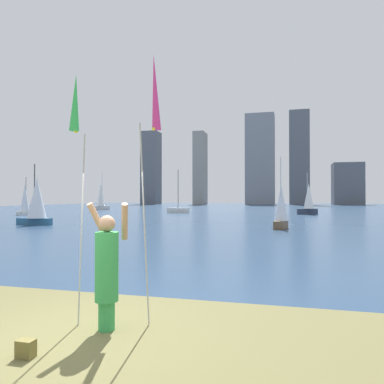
{
  "coord_description": "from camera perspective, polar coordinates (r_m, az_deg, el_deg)",
  "views": [
    {
      "loc": [
        3.19,
        -4.96,
        2.1
      ],
      "look_at": [
        0.18,
        6.64,
        2.26
      ],
      "focal_mm": 34.73,
      "sensor_mm": 36.0,
      "label": 1
    }
  ],
  "objects": [
    {
      "name": "sailboat_4",
      "position": [
        47.88,
        -24.27,
        -1.17
      ],
      "size": [
        1.21,
        2.16,
        4.43
      ],
      "color": "white",
      "rests_on": "ground"
    },
    {
      "name": "ground",
      "position": [
        56.04,
        11.28,
        -2.95
      ],
      "size": [
        120.0,
        138.0,
        0.12
      ],
      "color": "brown"
    },
    {
      "name": "skyline_tower_3",
      "position": [
        106.95,
        16.14,
        5.09
      ],
      "size": [
        5.38,
        4.58,
        25.84
      ],
      "color": "#565B66",
      "rests_on": "ground"
    },
    {
      "name": "person",
      "position": [
        6.14,
        -12.92,
        -11.16
      ],
      "size": [
        0.74,
        0.55,
        2.02
      ],
      "rotation": [
        0.0,
        0.0,
        0.2
      ],
      "color": "green",
      "rests_on": "ground"
    },
    {
      "name": "skyline_tower_2",
      "position": [
        107.31,
        10.42,
        4.92
      ],
      "size": [
        7.97,
        6.62,
        25.36
      ],
      "color": "gray",
      "rests_on": "ground"
    },
    {
      "name": "sailboat_7",
      "position": [
        48.45,
        -2.15,
        -2.74
      ],
      "size": [
        3.08,
        1.02,
        5.63
      ],
      "color": "silver",
      "rests_on": "ground"
    },
    {
      "name": "skyline_tower_4",
      "position": [
        107.46,
        22.76,
        1.15
      ],
      "size": [
        7.51,
        7.5,
        11.09
      ],
      "color": "#565B66",
      "rests_on": "ground"
    },
    {
      "name": "sailboat_3",
      "position": [
        46.34,
        17.46,
        -0.93
      ],
      "size": [
        2.41,
        1.37,
        4.99
      ],
      "color": "#333D51",
      "rests_on": "ground"
    },
    {
      "name": "sailboat_2",
      "position": [
        62.32,
        -13.76,
        -0.78
      ],
      "size": [
        2.54,
        2.1,
        6.13
      ],
      "color": "silver",
      "rests_on": "ground"
    },
    {
      "name": "sailboat_6",
      "position": [
        30.17,
        -22.76,
        -1.19
      ],
      "size": [
        2.78,
        1.42,
        4.58
      ],
      "color": "#2D6084",
      "rests_on": "ground"
    },
    {
      "name": "sailboat_0",
      "position": [
        25.21,
        13.53,
        -2.36
      ],
      "size": [
        1.06,
        1.87,
        4.72
      ],
      "color": "brown",
      "rests_on": "ground"
    },
    {
      "name": "bag",
      "position": [
        5.7,
        -24.16,
        -21.1
      ],
      "size": [
        0.23,
        0.16,
        0.23
      ],
      "color": "olive",
      "rests_on": "ground"
    },
    {
      "name": "kite_flag_left",
      "position": [
        6.46,
        -17.44,
        11.72
      ],
      "size": [
        0.16,
        0.42,
        4.11
      ],
      "color": "#B2B2B7",
      "rests_on": "ground"
    },
    {
      "name": "kite_flag_right",
      "position": [
        6.61,
        -5.77,
        13.96
      ],
      "size": [
        0.16,
        0.85,
        4.54
      ],
      "color": "#B2B2B7",
      "rests_on": "ground"
    },
    {
      "name": "skyline_tower_0",
      "position": [
        110.43,
        -6.3,
        3.69
      ],
      "size": [
        4.77,
        5.4,
        21.26
      ],
      "color": "#565B66",
      "rests_on": "ground"
    },
    {
      "name": "skyline_tower_1",
      "position": [
        105.96,
        1.27,
        3.66
      ],
      "size": [
        3.02,
        6.11,
        20.48
      ],
      "color": "gray",
      "rests_on": "ground"
    }
  ]
}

